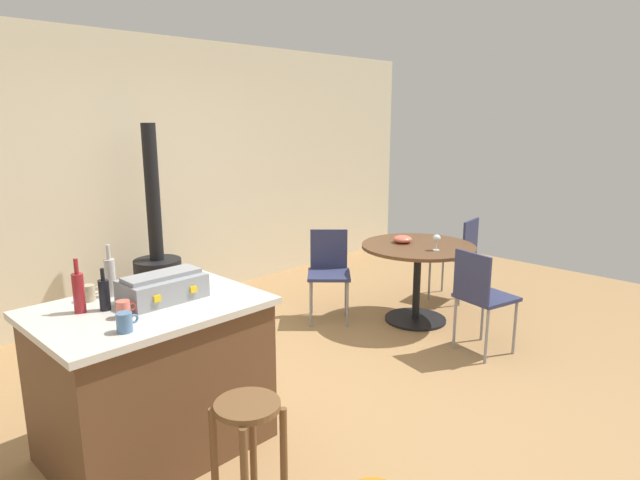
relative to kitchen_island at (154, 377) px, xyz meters
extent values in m
plane|color=#A37A4C|center=(1.22, -0.22, -0.45)|extent=(8.80, 8.80, 0.00)
cube|color=beige|center=(1.22, 2.36, 0.90)|extent=(8.00, 0.10, 2.70)
cube|color=brown|center=(0.00, 0.00, -0.02)|extent=(1.16, 0.82, 0.86)
cube|color=beige|center=(0.00, 0.00, 0.43)|extent=(1.22, 0.88, 0.04)
cylinder|color=brown|center=(0.11, -0.77, -0.14)|extent=(0.04, 0.04, 0.62)
cylinder|color=brown|center=(-0.12, -0.77, -0.14)|extent=(0.04, 0.04, 0.62)
cylinder|color=brown|center=(0.11, -1.01, -0.14)|extent=(0.04, 0.04, 0.62)
cylinder|color=brown|center=(-0.01, -0.89, 0.18)|extent=(0.31, 0.31, 0.03)
cylinder|color=black|center=(2.80, 0.10, -0.44)|extent=(0.58, 0.58, 0.02)
cylinder|color=black|center=(2.80, 0.10, -0.09)|extent=(0.07, 0.07, 0.72)
cylinder|color=brown|center=(2.80, 0.10, 0.28)|extent=(1.06, 1.06, 0.03)
cube|color=navy|center=(3.61, 0.22, 0.03)|extent=(0.45, 0.45, 0.03)
cube|color=navy|center=(3.64, 0.03, 0.23)|extent=(0.36, 0.07, 0.40)
cylinder|color=gray|center=(3.47, 0.02, -0.22)|extent=(0.02, 0.02, 0.47)
cylinder|color=gray|center=(3.80, 0.07, -0.22)|extent=(0.02, 0.02, 0.47)
cylinder|color=gray|center=(3.76, 0.41, -0.22)|extent=(0.02, 0.02, 0.47)
cylinder|color=gray|center=(3.42, 0.36, -0.22)|extent=(0.02, 0.02, 0.47)
cube|color=navy|center=(2.22, 0.71, 0.01)|extent=(0.57, 0.57, 0.03)
cube|color=navy|center=(2.35, 0.84, 0.21)|extent=(0.27, 0.28, 0.40)
cylinder|color=gray|center=(2.46, 0.70, -0.23)|extent=(0.02, 0.02, 0.44)
cylinder|color=gray|center=(2.22, 0.95, -0.23)|extent=(0.02, 0.02, 0.44)
cylinder|color=gray|center=(1.98, 0.71, -0.23)|extent=(0.02, 0.02, 0.44)
cylinder|color=gray|center=(2.21, 0.46, -0.23)|extent=(0.02, 0.02, 0.44)
cube|color=navy|center=(2.61, -0.71, 0.02)|extent=(0.48, 0.48, 0.03)
cube|color=navy|center=(2.42, -0.67, 0.22)|extent=(0.11, 0.36, 0.40)
cylinder|color=gray|center=(2.48, -0.51, -0.22)|extent=(0.02, 0.02, 0.46)
cylinder|color=gray|center=(2.40, -0.84, -0.22)|extent=(0.02, 0.02, 0.46)
cylinder|color=gray|center=(2.73, -0.91, -0.22)|extent=(0.02, 0.02, 0.46)
cylinder|color=gray|center=(2.81, -0.58, -0.22)|extent=(0.02, 0.02, 0.46)
cylinder|color=black|center=(1.07, 1.84, -0.42)|extent=(0.37, 0.37, 0.06)
cylinder|color=black|center=(1.07, 1.84, -0.12)|extent=(0.44, 0.44, 0.55)
cube|color=#2D2826|center=(1.07, 1.62, -0.12)|extent=(0.20, 0.02, 0.20)
cylinder|color=black|center=(1.07, 1.84, 0.79)|extent=(0.13, 0.13, 1.26)
cube|color=gray|center=(0.10, 0.01, 0.51)|extent=(0.45, 0.27, 0.14)
cube|color=gray|center=(0.10, 0.01, 0.59)|extent=(0.43, 0.16, 0.02)
cube|color=yellow|center=(-0.01, -0.13, 0.51)|extent=(0.04, 0.01, 0.04)
cube|color=yellow|center=(0.21, -0.13, 0.51)|extent=(0.04, 0.01, 0.04)
cylinder|color=maroon|center=(-0.32, 0.14, 0.55)|extent=(0.06, 0.06, 0.21)
cylinder|color=maroon|center=(-0.32, 0.14, 0.70)|extent=(0.02, 0.02, 0.08)
cylinder|color=black|center=(-0.21, 0.08, 0.53)|extent=(0.06, 0.06, 0.17)
cylinder|color=black|center=(-0.21, 0.08, 0.65)|extent=(0.02, 0.02, 0.07)
cylinder|color=#B7B2AD|center=(-0.08, 0.29, 0.56)|extent=(0.06, 0.06, 0.22)
cylinder|color=#B7B2AD|center=(-0.08, 0.29, 0.71)|extent=(0.02, 0.02, 0.09)
cylinder|color=tan|center=(-0.21, 0.29, 0.49)|extent=(0.07, 0.07, 0.09)
torus|color=tan|center=(-0.16, 0.29, 0.50)|extent=(0.05, 0.01, 0.05)
cylinder|color=#4C7099|center=(-0.28, -0.29, 0.49)|extent=(0.08, 0.08, 0.10)
torus|color=#4C7099|center=(-0.23, -0.29, 0.50)|extent=(0.05, 0.01, 0.05)
cylinder|color=#DB6651|center=(-0.19, -0.10, 0.49)|extent=(0.07, 0.07, 0.09)
torus|color=#DB6651|center=(-0.14, -0.10, 0.50)|extent=(0.05, 0.01, 0.05)
cylinder|color=tan|center=(0.39, 0.22, 0.49)|extent=(0.07, 0.07, 0.08)
torus|color=tan|center=(0.44, 0.22, 0.49)|extent=(0.05, 0.01, 0.05)
cylinder|color=silver|center=(2.74, -0.13, 0.30)|extent=(0.06, 0.06, 0.00)
cylinder|color=silver|center=(2.74, -0.13, 0.34)|extent=(0.01, 0.01, 0.08)
ellipsoid|color=silver|center=(2.74, -0.13, 0.41)|extent=(0.07, 0.07, 0.06)
ellipsoid|color=#DB6651|center=(2.77, 0.26, 0.33)|extent=(0.18, 0.18, 0.07)
camera|label=1|loc=(-1.39, -2.71, 1.47)|focal=30.58mm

